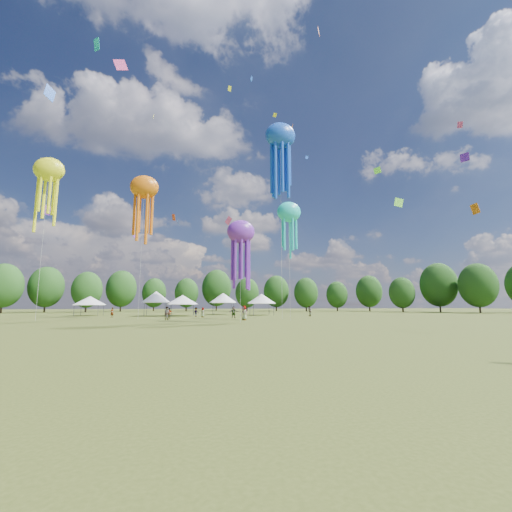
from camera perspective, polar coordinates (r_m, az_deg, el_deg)
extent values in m
plane|color=#384416|center=(12.59, 6.31, -17.56)|extent=(300.00, 300.00, 0.00)
imported|color=gray|center=(46.79, -14.86, -9.35)|extent=(1.10, 1.09, 1.79)
imported|color=gray|center=(56.27, -9.00, -9.38)|extent=(0.72, 0.89, 1.58)
imported|color=gray|center=(60.24, 9.04, -9.19)|extent=(0.73, 0.91, 1.80)
imported|color=gray|center=(58.34, -10.12, -9.32)|extent=(1.16, 1.03, 1.56)
imported|color=gray|center=(51.79, -14.50, -9.36)|extent=(0.96, 0.57, 1.53)
imported|color=gray|center=(52.20, -3.81, -9.46)|extent=(1.66, 0.60, 1.76)
imported|color=gray|center=(58.78, -23.18, -8.78)|extent=(0.66, 0.68, 1.57)
imported|color=gray|center=(45.16, -2.00, -9.60)|extent=(1.07, 1.09, 1.89)
cylinder|color=#47474C|center=(68.41, -28.44, -8.15)|extent=(0.08, 0.08, 1.87)
cylinder|color=#47474C|center=(72.22, -27.51, -8.17)|extent=(0.08, 0.08, 1.87)
cylinder|color=#47474C|center=(67.34, -25.18, -8.38)|extent=(0.08, 0.08, 1.87)
cylinder|color=#47474C|center=(71.22, -24.40, -8.37)|extent=(0.08, 0.08, 1.87)
cube|color=white|center=(69.76, -26.33, -7.46)|extent=(4.38, 4.38, 0.10)
cone|color=white|center=(69.77, -26.29, -6.77)|extent=(5.70, 5.70, 1.60)
cylinder|color=#47474C|center=(62.23, -18.40, -8.60)|extent=(0.08, 0.08, 2.33)
cylinder|color=#47474C|center=(65.71, -18.01, -8.57)|extent=(0.08, 0.08, 2.33)
cylinder|color=#47474C|center=(61.89, -15.14, -8.73)|extent=(0.08, 0.08, 2.33)
cylinder|color=#47474C|center=(65.39, -14.93, -8.70)|extent=(0.08, 0.08, 2.33)
cube|color=white|center=(63.77, -16.58, -7.56)|extent=(3.90, 3.90, 0.10)
cone|color=white|center=(63.79, -16.54, -6.62)|extent=(5.07, 5.07, 2.00)
cylinder|color=#47474C|center=(62.11, -14.31, -8.92)|extent=(0.08, 0.08, 1.98)
cylinder|color=#47474C|center=(66.14, -14.11, -8.87)|extent=(0.08, 0.08, 1.98)
cylinder|color=#47474C|center=(62.02, -10.53, -9.04)|extent=(0.08, 0.08, 1.98)
cylinder|color=#47474C|center=(66.06, -10.57, -8.98)|extent=(0.08, 0.08, 1.98)
cube|color=white|center=(64.04, -12.35, -8.03)|extent=(4.44, 4.44, 0.10)
cone|color=white|center=(64.05, -12.33, -7.22)|extent=(5.77, 5.77, 1.70)
cylinder|color=#47474C|center=(67.80, -7.10, -8.89)|extent=(0.08, 0.08, 2.31)
cylinder|color=#47474C|center=(71.67, -7.32, -8.84)|extent=(0.08, 0.08, 2.31)
cylinder|color=#47474C|center=(68.19, -3.82, -8.93)|extent=(0.08, 0.08, 2.31)
cylinder|color=#47474C|center=(72.03, -4.21, -8.88)|extent=(0.08, 0.08, 2.31)
cube|color=white|center=(69.89, -5.60, -7.90)|extent=(4.27, 4.27, 0.10)
cone|color=white|center=(69.90, -5.59, -7.04)|extent=(5.55, 5.55, 1.98)
cylinder|color=#47474C|center=(63.67, -0.42, -9.08)|extent=(0.08, 0.08, 2.15)
cylinder|color=#47474C|center=(67.50, -1.04, -9.02)|extent=(0.08, 0.08, 2.15)
cylinder|color=#47474C|center=(64.50, 3.03, -9.05)|extent=(0.08, 0.08, 2.15)
cylinder|color=#47474C|center=(68.29, 2.22, -9.01)|extent=(0.08, 0.08, 2.15)
cube|color=white|center=(65.95, 0.95, -8.07)|extent=(4.30, 4.30, 0.10)
cone|color=white|center=(65.96, 0.94, -7.22)|extent=(5.58, 5.58, 1.84)
ellipsoid|color=orange|center=(54.32, -18.36, 11.00)|extent=(4.17, 2.92, 3.54)
cylinder|color=beige|center=(52.01, -18.85, 0.77)|extent=(0.03, 0.03, 19.53)
ellipsoid|color=blue|center=(56.71, 4.13, 19.63)|extent=(4.84, 3.38, 4.11)
cylinder|color=beige|center=(51.62, 4.29, 5.50)|extent=(0.03, 0.03, 28.51)
ellipsoid|color=#19D9D1|center=(46.05, 5.58, 7.42)|extent=(3.26, 2.28, 2.77)
cylinder|color=beige|center=(44.66, 5.71, -1.52)|extent=(0.03, 0.03, 14.42)
ellipsoid|color=#F8FC19|center=(55.70, -31.61, 12.33)|extent=(3.95, 2.76, 3.36)
cylinder|color=beige|center=(53.21, -32.43, 1.92)|extent=(0.03, 0.03, 20.44)
ellipsoid|color=purple|center=(39.42, -2.59, 4.11)|extent=(3.25, 2.27, 2.76)
cylinder|color=beige|center=(38.65, -2.64, -3.48)|extent=(0.03, 0.03, 10.45)
cube|color=#F8FC19|center=(65.73, -4.48, 26.41)|extent=(0.62, 0.75, 0.91)
cube|color=#5DE525|center=(81.93, -2.29, 4.72)|extent=(0.95, 1.44, 2.17)
cube|color=blue|center=(79.17, 8.59, 16.17)|extent=(0.76, 0.26, 0.87)
cube|color=#19D9D1|center=(57.25, -25.36, 29.62)|extent=(0.99, 1.27, 1.62)
cube|color=#EC458B|center=(55.80, -4.68, 5.99)|extent=(1.33, 0.75, 1.44)
cube|color=purple|center=(48.57, 31.83, 14.01)|extent=(0.87, 1.04, 1.25)
cube|color=red|center=(79.92, 10.55, 33.29)|extent=(0.90, 1.66, 2.07)
cube|color=#F8FC19|center=(86.11, -16.97, 21.64)|extent=(0.43, 0.95, 0.99)
cube|color=#5DE525|center=(56.81, 19.85, 13.46)|extent=(1.00, 1.23, 1.40)
cube|color=blue|center=(55.17, -31.52, 22.45)|extent=(0.74, 1.79, 2.20)
cube|color=#EC458B|center=(64.76, -21.95, 27.80)|extent=(2.42, 0.90, 2.62)
cube|color=purple|center=(79.07, -20.01, 3.55)|extent=(0.96, 1.94, 2.17)
cube|color=orange|center=(72.64, 5.94, 20.43)|extent=(0.98, 1.69, 1.94)
cube|color=#5DE525|center=(80.27, 23.00, 8.33)|extent=(2.43, 1.09, 2.56)
cube|color=blue|center=(73.49, -0.77, 27.78)|extent=(0.62, 0.91, 1.15)
cube|color=#19D9D1|center=(82.57, 6.65, 6.58)|extent=(0.25, 1.79, 2.01)
cube|color=#EC458B|center=(60.08, 31.25, 18.45)|extent=(0.68, 0.62, 0.95)
cube|color=purple|center=(83.06, -31.94, 6.60)|extent=(1.70, 0.69, 2.10)
cube|color=red|center=(59.95, -13.76, 6.38)|extent=(0.67, 1.10, 1.24)
cube|color=orange|center=(51.69, 33.09, 6.71)|extent=(0.44, 1.14, 1.43)
cube|color=#F8FC19|center=(81.00, 3.21, 22.72)|extent=(0.93, 0.41, 1.13)
cube|color=blue|center=(62.31, -13.22, 5.89)|extent=(0.83, 1.77, 1.84)
cylinder|color=#38281C|center=(100.02, -37.14, -6.76)|extent=(0.44, 0.44, 3.36)
ellipsoid|color=#1F4617|center=(100.12, -36.90, -4.00)|extent=(8.40, 8.40, 10.51)
cylinder|color=#38281C|center=(104.16, -32.15, -7.14)|extent=(0.44, 0.44, 3.41)
ellipsoid|color=#1F4617|center=(104.26, -31.95, -4.45)|extent=(8.53, 8.53, 10.66)
cylinder|color=#38281C|center=(100.57, -26.84, -7.62)|extent=(0.44, 0.44, 3.07)
ellipsoid|color=#1F4617|center=(100.64, -26.68, -5.11)|extent=(7.66, 7.66, 9.58)
cylinder|color=#38281C|center=(107.06, -21.95, -7.78)|extent=(0.44, 0.44, 3.43)
ellipsoid|color=#1F4617|center=(107.16, -21.81, -5.15)|extent=(8.58, 8.58, 10.73)
cylinder|color=#38281C|center=(111.38, -16.95, -8.14)|extent=(0.44, 0.44, 2.95)
ellipsoid|color=#1F4617|center=(111.44, -16.86, -5.96)|extent=(7.37, 7.37, 9.21)
cylinder|color=#38281C|center=(106.94, -11.73, -8.35)|extent=(0.44, 0.44, 2.89)
ellipsoid|color=#1F4617|center=(106.99, -11.67, -6.12)|extent=(7.23, 7.23, 9.04)
cylinder|color=#38281C|center=(111.69, -6.72, -8.20)|extent=(0.44, 0.44, 3.84)
ellipsoid|color=#1F4617|center=(111.82, -6.67, -5.38)|extent=(9.60, 9.60, 11.99)
cylinder|color=#38281C|center=(101.72, -1.53, -8.54)|extent=(0.44, 0.44, 2.84)
ellipsoid|color=#1F4617|center=(101.78, -1.53, -6.24)|extent=(7.11, 7.11, 8.89)
cylinder|color=#38281C|center=(106.29, 3.47, -8.43)|extent=(0.44, 0.44, 3.16)
ellipsoid|color=#1F4617|center=(106.37, 3.45, -5.98)|extent=(7.91, 7.91, 9.88)
cylinder|color=#38281C|center=(103.06, 8.51, -8.44)|extent=(0.44, 0.44, 2.88)
ellipsoid|color=#1F4617|center=(103.11, 8.46, -6.14)|extent=(7.21, 7.21, 9.01)
cylinder|color=#38281C|center=(108.93, 13.60, -8.35)|extent=(0.44, 0.44, 2.63)
ellipsoid|color=#1F4617|center=(108.97, 13.53, -6.37)|extent=(6.57, 6.57, 8.22)
cylinder|color=#38281C|center=(109.89, 18.68, -8.02)|extent=(0.44, 0.44, 3.13)
ellipsoid|color=#1F4617|center=(109.96, 18.57, -5.68)|extent=(7.81, 7.81, 9.77)
cylinder|color=#38281C|center=(101.43, 23.59, -7.91)|extent=(0.44, 0.44, 2.72)
ellipsoid|color=#1F4617|center=(101.47, 23.46, -5.70)|extent=(6.80, 6.80, 8.50)
cylinder|color=#38281C|center=(104.72, 28.71, -7.28)|extent=(0.44, 0.44, 3.81)
ellipsoid|color=#1F4617|center=(104.86, 28.50, -4.29)|extent=(9.52, 9.52, 11.90)
cylinder|color=#38281C|center=(100.35, 33.65, -7.00)|extent=(0.44, 0.44, 3.51)
ellipsoid|color=#1F4617|center=(100.46, 33.42, -4.13)|extent=(8.78, 8.78, 10.97)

